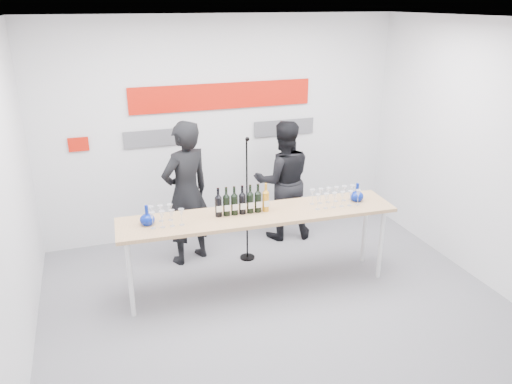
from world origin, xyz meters
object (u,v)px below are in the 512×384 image
(presenter_left, at_px, (186,193))
(mic_stand, at_px, (247,223))
(presenter_right, at_px, (283,181))
(tasting_table, at_px, (259,219))

(presenter_left, distance_m, mic_stand, 0.86)
(presenter_right, bearing_deg, mic_stand, 44.35)
(presenter_left, relative_size, mic_stand, 1.12)
(tasting_table, relative_size, presenter_right, 1.88)
(presenter_right, xyz_separation_m, mic_stand, (-0.68, -0.48, -0.34))
(tasting_table, xyz_separation_m, presenter_right, (0.76, 1.16, -0.03))
(presenter_left, bearing_deg, tasting_table, 101.18)
(tasting_table, bearing_deg, mic_stand, 86.20)
(presenter_left, relative_size, presenter_right, 1.10)
(mic_stand, bearing_deg, presenter_left, 161.87)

